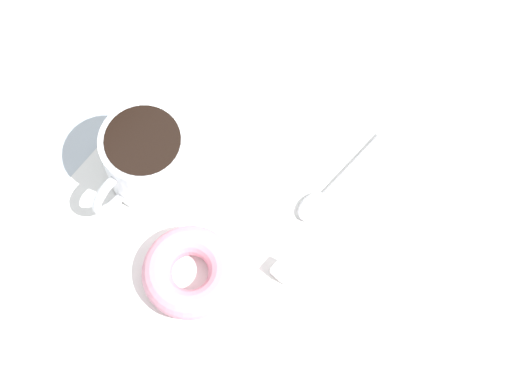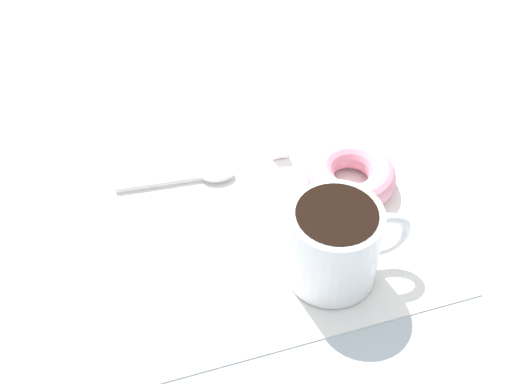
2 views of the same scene
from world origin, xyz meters
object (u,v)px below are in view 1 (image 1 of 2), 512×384
Objects in this scene: donut at (190,272)px; spoon at (325,194)px; sugar_cube at (282,270)px; coffee_cup at (146,158)px.

spoon is (-4.61, -15.06, -1.05)cm from donut.
sugar_cube is (-1.90, 9.02, 0.45)cm from spoon.
donut is at bearing 42.84° from sugar_cube.
coffee_cup reaches higher than sugar_cube.
coffee_cup reaches higher than spoon.
sugar_cube is (-6.51, -6.04, -0.60)cm from donut.
sugar_cube is (-16.76, -0.75, -3.42)cm from coffee_cup.
spoon is (-14.86, -9.77, -3.87)cm from coffee_cup.
coffee_cup reaches higher than donut.
coffee_cup is 6.82× the size of sugar_cube.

